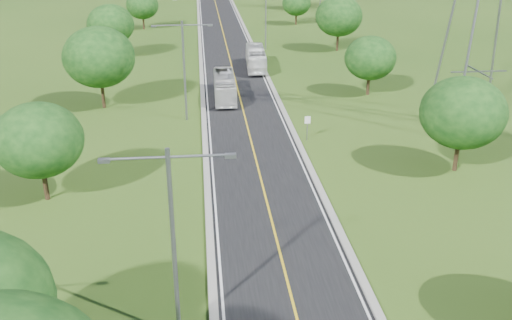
{
  "coord_description": "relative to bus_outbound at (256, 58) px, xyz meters",
  "views": [
    {
      "loc": [
        -4.49,
        -10.84,
        19.06
      ],
      "look_at": [
        -0.7,
        26.75,
        3.0
      ],
      "focal_mm": 40.0,
      "sensor_mm": 36.0,
      "label": 1
    }
  ],
  "objects": [
    {
      "name": "tree_ld",
      "position": [
        -20.2,
        8.5,
        3.47
      ],
      "size": [
        6.72,
        6.72,
        7.82
      ],
      "color": "black",
      "rests_on": "ground"
    },
    {
      "name": "streetlight_near_left",
      "position": [
        -9.2,
        -53.5,
        4.46
      ],
      "size": [
        5.9,
        0.25,
        10.0
      ],
      "color": "slate",
      "rests_on": "ground"
    },
    {
      "name": "bus_inbound",
      "position": [
        -4.93,
        -13.47,
        -0.05
      ],
      "size": [
        2.47,
        9.91,
        2.75
      ],
      "primitive_type": "imported",
      "rotation": [
        0.0,
        0.0,
        -0.02
      ],
      "color": "silver",
      "rests_on": "road"
    },
    {
      "name": "tree_re",
      "position": [
        11.3,
        34.5,
        2.54
      ],
      "size": [
        5.46,
        5.46,
        6.35
      ],
      "color": "black",
      "rests_on": "ground"
    },
    {
      "name": "road",
      "position": [
        -3.2,
        0.5,
        -1.46
      ],
      "size": [
        8.0,
        150.0,
        0.06
      ],
      "primitive_type": "cube",
      "color": "black",
      "rests_on": "ground"
    },
    {
      "name": "curb_right",
      "position": [
        1.05,
        0.5,
        -1.38
      ],
      "size": [
        0.5,
        150.0,
        0.22
      ],
      "primitive_type": "cube",
      "color": "gray",
      "rests_on": "ground"
    },
    {
      "name": "ground",
      "position": [
        -3.2,
        -5.5,
        -1.49
      ],
      "size": [
        260.0,
        260.0,
        0.0
      ],
      "primitive_type": "plane",
      "color": "#284A15",
      "rests_on": "ground"
    },
    {
      "name": "tree_rd",
      "position": [
        13.8,
        10.5,
        3.78
      ],
      "size": [
        7.14,
        7.14,
        8.3
      ],
      "color": "black",
      "rests_on": "ground"
    },
    {
      "name": "streetlight_far_right",
      "position": [
        2.8,
        12.5,
        4.46
      ],
      "size": [
        5.9,
        0.25,
        10.0
      ],
      "color": "slate",
      "rests_on": "ground"
    },
    {
      "name": "tree_lb",
      "position": [
        -19.2,
        -37.5,
        3.16
      ],
      "size": [
        6.3,
        6.3,
        7.33
      ],
      "color": "black",
      "rests_on": "ground"
    },
    {
      "name": "tree_lc",
      "position": [
        -18.2,
        -15.5,
        4.09
      ],
      "size": [
        7.56,
        7.56,
        8.79
      ],
      "color": "black",
      "rests_on": "ground"
    },
    {
      "name": "curb_left",
      "position": [
        -7.45,
        0.5,
        -1.38
      ],
      "size": [
        0.5,
        150.0,
        0.22
      ],
      "primitive_type": "cube",
      "color": "gray",
      "rests_on": "ground"
    },
    {
      "name": "bus_outbound",
      "position": [
        0.0,
        0.0,
        0.0
      ],
      "size": [
        2.93,
        10.37,
        2.86
      ],
      "primitive_type": "imported",
      "rotation": [
        0.0,
        0.0,
        3.09
      ],
      "color": "white",
      "rests_on": "road"
    },
    {
      "name": "streetlight_mid_left",
      "position": [
        -9.2,
        -20.5,
        4.46
      ],
      "size": [
        5.9,
        0.25,
        10.0
      ],
      "color": "slate",
      "rests_on": "ground"
    },
    {
      "name": "tree_le",
      "position": [
        -17.7,
        32.5,
        2.85
      ],
      "size": [
        5.88,
        5.88,
        6.84
      ],
      "color": "black",
      "rests_on": "ground"
    },
    {
      "name": "speed_limit_sign",
      "position": [
        2.0,
        -27.51,
        0.11
      ],
      "size": [
        0.55,
        0.09,
        2.4
      ],
      "color": "slate",
      "rests_on": "ground"
    },
    {
      "name": "tree_rb",
      "position": [
        12.8,
        -35.5,
        3.47
      ],
      "size": [
        6.72,
        6.72,
        7.82
      ],
      "color": "black",
      "rests_on": "ground"
    },
    {
      "name": "tree_rc",
      "position": [
        11.8,
        -13.5,
        2.85
      ],
      "size": [
        5.88,
        5.88,
        6.84
      ],
      "color": "black",
      "rests_on": "ground"
    }
  ]
}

